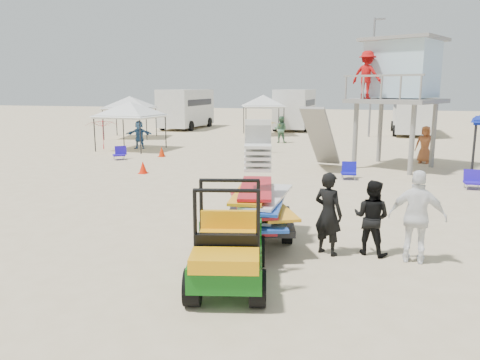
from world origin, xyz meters
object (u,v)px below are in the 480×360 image
(utility_cart, at_px, (227,239))
(surf_trailer, at_px, (259,200))
(man_left, at_px, (328,214))
(lifeguard_tower, at_px, (396,74))

(utility_cart, distance_m, surf_trailer, 2.34)
(surf_trailer, xyz_separation_m, man_left, (1.52, -0.30, -0.12))
(utility_cart, height_order, surf_trailer, surf_trailer)
(lifeguard_tower, bearing_deg, utility_cart, -102.55)
(man_left, height_order, lifeguard_tower, lifeguard_tower)
(surf_trailer, xyz_separation_m, lifeguard_tower, (3.06, 11.42, 2.96))
(utility_cart, height_order, lifeguard_tower, lifeguard_tower)
(utility_cart, relative_size, lifeguard_tower, 0.48)
(utility_cart, xyz_separation_m, surf_trailer, (0.00, 2.33, 0.15))
(man_left, bearing_deg, surf_trailer, 15.56)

